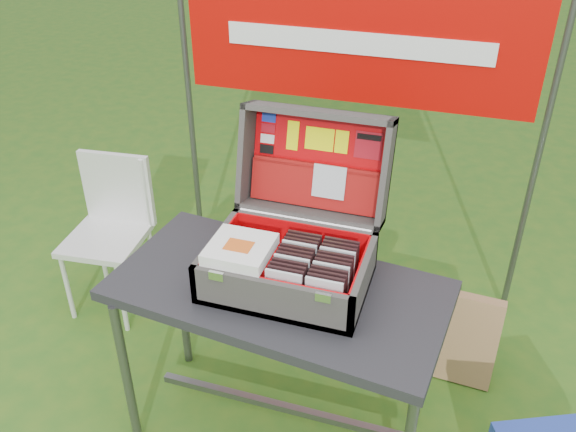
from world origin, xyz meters
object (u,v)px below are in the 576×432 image
(table, at_px, (279,362))
(chair, at_px, (105,241))
(cardboard_box, at_px, (450,335))
(suitcase, at_px, (293,214))

(table, relative_size, chair, 1.48)
(table, distance_m, cardboard_box, 0.82)
(table, xyz_separation_m, cardboard_box, (0.61, 0.52, -0.15))
(suitcase, distance_m, cardboard_box, 1.07)
(suitcase, relative_size, chair, 0.70)
(cardboard_box, bearing_deg, suitcase, -139.17)
(suitcase, bearing_deg, cardboard_box, 37.17)
(chair, xyz_separation_m, cardboard_box, (1.67, 0.05, -0.18))
(table, height_order, cardboard_box, table)
(cardboard_box, bearing_deg, chair, -174.72)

